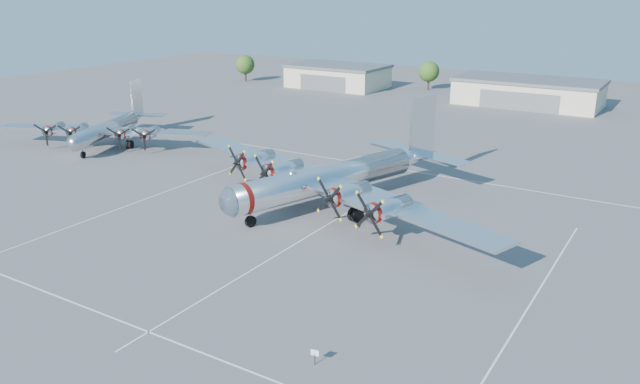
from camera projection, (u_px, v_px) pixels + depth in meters
The scene contains 9 objects.
ground at pixel (314, 233), 61.91m from camera, with size 260.00×260.00×0.00m, color #535355.
parking_lines at pixel (305, 238), 60.49m from camera, with size 60.00×50.08×0.01m.
hangar_west at pixel (338, 76), 149.68m from camera, with size 22.60×14.60×5.40m.
hangar_center at pixel (528, 92), 127.21m from camera, with size 28.60×14.60×5.40m.
tree_far_west at pixel (245, 65), 158.49m from camera, with size 4.80×4.80×6.64m.
tree_west at pixel (429, 72), 145.71m from camera, with size 4.80×4.80×6.64m.
main_bomber_b29 at pixel (335, 203), 70.20m from camera, with size 48.27×33.02×10.68m, color white, non-canonical shape.
bomber_west at pixel (111, 145), 95.92m from camera, with size 33.15×23.47×8.76m, color silver, non-canonical shape.
info_placard at pixel (315, 354), 40.13m from camera, with size 0.57×0.15×1.08m.
Camera 1 is at (30.74, -48.58, 23.33)m, focal length 35.00 mm.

